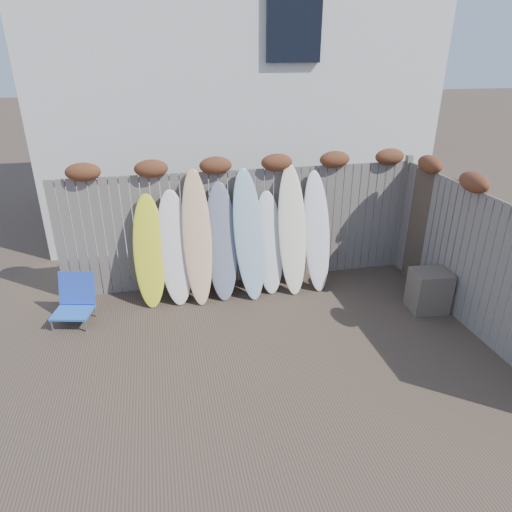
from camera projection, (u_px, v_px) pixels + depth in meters
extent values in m
plane|color=#493A2D|center=(275.00, 361.00, 6.06)|extent=(80.00, 80.00, 0.00)
cube|color=slate|center=(241.00, 228.00, 7.78)|extent=(6.00, 0.10, 2.00)
cube|color=slate|center=(402.00, 213.00, 8.34)|extent=(0.10, 0.10, 2.10)
ellipsoid|color=brown|center=(83.00, 172.00, 6.82)|extent=(0.52, 0.28, 0.28)
ellipsoid|color=brown|center=(151.00, 169.00, 7.01)|extent=(0.52, 0.28, 0.28)
ellipsoid|color=brown|center=(216.00, 165.00, 7.21)|extent=(0.52, 0.28, 0.28)
ellipsoid|color=brown|center=(277.00, 162.00, 7.40)|extent=(0.52, 0.28, 0.28)
ellipsoid|color=brown|center=(335.00, 159.00, 7.60)|extent=(0.52, 0.28, 0.28)
ellipsoid|color=brown|center=(390.00, 157.00, 7.80)|extent=(0.52, 0.28, 0.28)
cube|color=slate|center=(479.00, 266.00, 6.41)|extent=(0.10, 4.40, 2.00)
ellipsoid|color=brown|center=(474.00, 182.00, 6.30)|extent=(0.28, 0.56, 0.28)
ellipsoid|color=brown|center=(430.00, 164.00, 7.28)|extent=(0.28, 0.56, 0.28)
cube|color=silver|center=(228.00, 85.00, 10.69)|extent=(8.00, 5.00, 6.00)
cube|color=black|center=(294.00, 23.00, 8.09)|extent=(1.00, 0.12, 1.30)
cube|color=blue|center=(73.00, 312.00, 6.79)|extent=(0.64, 0.59, 0.03)
cube|color=blue|center=(77.00, 288.00, 6.92)|extent=(0.56, 0.29, 0.50)
cylinder|color=#ADAEB4|center=(52.00, 325.00, 6.66)|extent=(0.03, 0.03, 0.20)
cylinder|color=#A3A3AA|center=(63.00, 311.00, 7.03)|extent=(0.03, 0.03, 0.20)
cylinder|color=#B6B7BE|center=(86.00, 326.00, 6.65)|extent=(0.03, 0.03, 0.20)
cylinder|color=silver|center=(95.00, 311.00, 7.02)|extent=(0.03, 0.03, 0.20)
cube|color=#746557|center=(429.00, 291.00, 7.14)|extent=(0.60, 0.52, 0.66)
cube|color=brown|center=(439.00, 237.00, 7.42)|extent=(0.40, 1.29, 1.98)
ellipsoid|color=yellow|center=(149.00, 251.00, 7.17)|extent=(0.55, 0.67, 1.75)
ellipsoid|color=silver|center=(175.00, 248.00, 7.24)|extent=(0.55, 0.66, 1.79)
ellipsoid|color=#F0A580|center=(197.00, 238.00, 7.23)|extent=(0.48, 0.75, 2.10)
ellipsoid|color=slate|center=(222.00, 242.00, 7.37)|extent=(0.54, 0.69, 1.87)
ellipsoid|color=#93B2C2|center=(249.00, 235.00, 7.38)|extent=(0.56, 0.77, 2.07)
ellipsoid|color=silver|center=(269.00, 243.00, 7.59)|extent=(0.48, 0.61, 1.67)
ellipsoid|color=#F7EFCA|center=(292.00, 230.00, 7.54)|extent=(0.50, 0.76, 2.09)
ellipsoid|color=silver|center=(317.00, 232.00, 7.66)|extent=(0.46, 0.70, 1.96)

